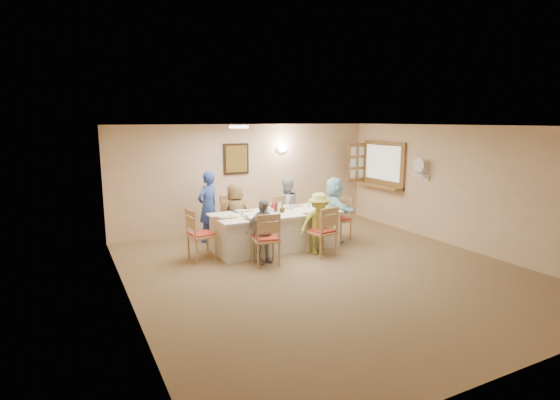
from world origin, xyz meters
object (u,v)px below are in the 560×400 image
chair_front_right (322,231)px  diner_back_left (236,214)px  dining_table (276,231)px  chair_back_right (284,217)px  chair_back_left (234,220)px  caregiver (208,207)px  chair_front_left (266,238)px  desk_fan (420,168)px  chair_left_end (202,234)px  diner_back_right (286,208)px  condiment_ketchup (273,207)px  diner_right_end (334,209)px  diner_front_left (263,231)px  serving_hatch (384,165)px  chair_right_end (339,219)px  diner_front_right (319,223)px

chair_front_right → diner_back_left: diner_back_left is taller
dining_table → chair_back_right: size_ratio=2.86×
chair_back_left → diner_back_left: size_ratio=0.77×
diner_back_left → caregiver: caregiver is taller
chair_front_left → diner_back_left: diner_back_left is taller
desk_fan → chair_left_end: 4.98m
chair_back_left → diner_back_right: (1.20, -0.12, 0.17)m
chair_back_left → condiment_ketchup: chair_back_left is taller
chair_back_left → diner_back_right: diner_back_right is taller
chair_back_right → diner_right_end: 1.17m
dining_table → condiment_ketchup: bearing=155.3°
chair_left_end → diner_front_left: diner_front_left is taller
serving_hatch → chair_back_left: serving_hatch is taller
caregiver → condiment_ketchup: caregiver is taller
diner_front_left → diner_right_end: 2.13m
desk_fan → diner_back_left: size_ratio=0.23×
desk_fan → chair_front_left: size_ratio=0.31×
desk_fan → chair_back_right: desk_fan is taller
diner_right_end → caregiver: size_ratio=0.91×
chair_right_end → diner_front_left: bearing=-71.7°
chair_front_right → diner_front_right: diner_front_right is taller
condiment_ketchup → desk_fan: bearing=-10.1°
serving_hatch → chair_left_end: (-4.94, -0.78, -1.01)m
desk_fan → chair_back_right: size_ratio=0.33×
diner_back_right → diner_front_right: diner_back_right is taller
dining_table → chair_front_left: (-0.60, -0.80, 0.11)m
serving_hatch → chair_right_end: bearing=-157.1°
serving_hatch → condiment_ketchup: (-3.45, -0.75, -0.63)m
desk_fan → dining_table: (-3.28, 0.57, -1.17)m
chair_back_right → chair_front_left: 2.00m
chair_front_left → chair_back_right: bearing=-116.4°
dining_table → chair_front_right: 1.01m
dining_table → caregiver: (-1.05, 1.15, 0.39)m
diner_right_end → chair_left_end: bearing=100.2°
dining_table → diner_back_left: 0.95m
chair_back_left → diner_front_right: diner_front_right is taller
chair_front_right → diner_right_end: size_ratio=0.70×
chair_front_left → diner_front_right: (1.20, 0.12, 0.12)m
chair_front_left → chair_left_end: (-0.95, 0.80, 0.00)m
chair_left_end → diner_back_right: bearing=-79.4°
chair_front_right → diner_back_right: diner_back_right is taller
chair_front_left → condiment_ketchup: size_ratio=4.62×
chair_back_left → chair_right_end: chair_back_left is taller
caregiver → diner_back_right: bearing=134.2°
chair_back_left → diner_front_left: (0.00, -1.48, 0.09)m
chair_front_left → caregiver: 2.02m
chair_back_right → diner_front_left: size_ratio=0.76×
diner_right_end → condiment_ketchup: bearing=99.2°
diner_back_right → diner_right_end: 1.07m
chair_back_right → chair_front_left: size_ratio=0.92×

